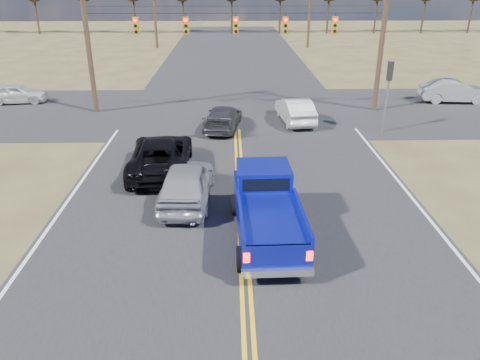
{
  "coord_description": "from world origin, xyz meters",
  "views": [
    {
      "loc": [
        -0.42,
        -11.53,
        8.21
      ],
      "look_at": [
        -0.07,
        3.57,
        1.5
      ],
      "focal_mm": 35.0,
      "sensor_mm": 36.0,
      "label": 1
    }
  ],
  "objects_px": {
    "cross_car_east_near": "(455,91)",
    "dgrey_car_queue": "(223,118)",
    "pickup_truck": "(267,210)",
    "cross_car_west": "(17,94)",
    "silver_suv": "(187,182)",
    "white_car_queue": "(295,110)",
    "black_suv": "(161,155)"
  },
  "relations": [
    {
      "from": "black_suv",
      "to": "cross_car_west",
      "type": "bearing_deg",
      "value": -49.47
    },
    {
      "from": "white_car_queue",
      "to": "cross_car_east_near",
      "type": "bearing_deg",
      "value": -165.31
    },
    {
      "from": "pickup_truck",
      "to": "silver_suv",
      "type": "relative_size",
      "value": 1.18
    },
    {
      "from": "cross_car_west",
      "to": "cross_car_east_near",
      "type": "relative_size",
      "value": 0.85
    },
    {
      "from": "silver_suv",
      "to": "dgrey_car_queue",
      "type": "distance_m",
      "value": 9.43
    },
    {
      "from": "cross_car_west",
      "to": "dgrey_car_queue",
      "type": "bearing_deg",
      "value": -120.41
    },
    {
      "from": "pickup_truck",
      "to": "cross_car_east_near",
      "type": "xyz_separation_m",
      "value": [
        14.26,
        17.65,
        -0.25
      ]
    },
    {
      "from": "cross_car_east_near",
      "to": "dgrey_car_queue",
      "type": "bearing_deg",
      "value": 115.11
    },
    {
      "from": "cross_car_west",
      "to": "cross_car_east_near",
      "type": "bearing_deg",
      "value": -98.11
    },
    {
      "from": "pickup_truck",
      "to": "dgrey_car_queue",
      "type": "xyz_separation_m",
      "value": [
        -1.59,
        12.04,
        -0.35
      ]
    },
    {
      "from": "black_suv",
      "to": "cross_car_west",
      "type": "xyz_separation_m",
      "value": [
        -11.45,
        12.3,
        -0.12
      ]
    },
    {
      "from": "pickup_truck",
      "to": "cross_car_west",
      "type": "relative_size",
      "value": 1.43
    },
    {
      "from": "silver_suv",
      "to": "black_suv",
      "type": "bearing_deg",
      "value": -63.08
    },
    {
      "from": "pickup_truck",
      "to": "cross_car_east_near",
      "type": "relative_size",
      "value": 1.21
    },
    {
      "from": "black_suv",
      "to": "dgrey_car_queue",
      "type": "xyz_separation_m",
      "value": [
        2.7,
        6.26,
        -0.14
      ]
    },
    {
      "from": "silver_suv",
      "to": "white_car_queue",
      "type": "xyz_separation_m",
      "value": [
        5.59,
        10.55,
        -0.07
      ]
    },
    {
      "from": "silver_suv",
      "to": "dgrey_car_queue",
      "type": "relative_size",
      "value": 1.06
    },
    {
      "from": "silver_suv",
      "to": "white_car_queue",
      "type": "relative_size",
      "value": 1.06
    },
    {
      "from": "pickup_truck",
      "to": "black_suv",
      "type": "xyz_separation_m",
      "value": [
        -4.29,
        5.78,
        -0.22
      ]
    },
    {
      "from": "silver_suv",
      "to": "cross_car_east_near",
      "type": "xyz_separation_m",
      "value": [
        17.16,
        14.95,
        -0.05
      ]
    },
    {
      "from": "white_car_queue",
      "to": "cross_car_east_near",
      "type": "height_order",
      "value": "cross_car_east_near"
    },
    {
      "from": "pickup_truck",
      "to": "silver_suv",
      "type": "distance_m",
      "value": 3.97
    },
    {
      "from": "cross_car_west",
      "to": "pickup_truck",
      "type": "bearing_deg",
      "value": -146.26
    },
    {
      "from": "pickup_truck",
      "to": "cross_car_west",
      "type": "height_order",
      "value": "pickup_truck"
    },
    {
      "from": "dgrey_car_queue",
      "to": "cross_car_west",
      "type": "xyz_separation_m",
      "value": [
        -14.15,
        6.04,
        0.01
      ]
    },
    {
      "from": "cross_car_west",
      "to": "cross_car_east_near",
      "type": "height_order",
      "value": "cross_car_east_near"
    },
    {
      "from": "white_car_queue",
      "to": "dgrey_car_queue",
      "type": "xyz_separation_m",
      "value": [
        -4.29,
        -1.21,
        -0.09
      ]
    },
    {
      "from": "silver_suv",
      "to": "cross_car_west",
      "type": "distance_m",
      "value": 20.03
    },
    {
      "from": "silver_suv",
      "to": "cross_car_east_near",
      "type": "relative_size",
      "value": 1.03
    },
    {
      "from": "silver_suv",
      "to": "black_suv",
      "type": "height_order",
      "value": "silver_suv"
    },
    {
      "from": "black_suv",
      "to": "dgrey_car_queue",
      "type": "height_order",
      "value": "black_suv"
    },
    {
      "from": "silver_suv",
      "to": "white_car_queue",
      "type": "bearing_deg",
      "value": -115.43
    }
  ]
}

